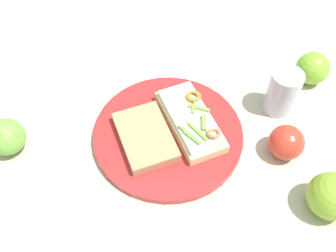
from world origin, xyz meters
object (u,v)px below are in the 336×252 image
(drinking_glass, at_px, (282,92))
(apple_0, at_px, (6,137))
(bread_slice_side, at_px, (145,137))
(apple_2, at_px, (331,196))
(apple_1, at_px, (286,142))
(sandwich, at_px, (191,119))
(plate, at_px, (168,134))
(apple_3, at_px, (312,68))

(drinking_glass, bearing_deg, apple_0, 103.69)
(bread_slice_side, height_order, apple_2, apple_2)
(apple_2, distance_m, drinking_glass, 0.23)
(apple_0, bearing_deg, apple_1, -88.23)
(apple_0, xyz_separation_m, apple_2, (-0.10, -0.60, 0.01))
(bread_slice_side, distance_m, drinking_glass, 0.30)
(apple_0, bearing_deg, apple_2, -99.10)
(bread_slice_side, bearing_deg, sandwich, 91.54)
(apple_1, xyz_separation_m, drinking_glass, (0.12, -0.00, 0.02))
(plate, distance_m, apple_1, 0.23)
(plate, xyz_separation_m, sandwich, (0.02, -0.04, 0.02))
(plate, relative_size, apple_1, 4.38)
(drinking_glass, bearing_deg, sandwich, 109.87)
(sandwich, xyz_separation_m, apple_2, (-0.16, -0.24, 0.01))
(sandwich, distance_m, apple_1, 0.19)
(apple_1, bearing_deg, plate, 83.35)
(apple_0, bearing_deg, sandwich, -79.72)
(plate, bearing_deg, sandwich, -64.66)
(apple_0, bearing_deg, bread_slice_side, -85.23)
(drinking_glass, bearing_deg, plate, 110.96)
(apple_2, bearing_deg, plate, 64.23)
(bread_slice_side, relative_size, apple_0, 1.96)
(plate, bearing_deg, drinking_glass, -69.04)
(sandwich, distance_m, bread_slice_side, 0.10)
(apple_0, height_order, drinking_glass, drinking_glass)
(drinking_glass, bearing_deg, apple_2, -166.19)
(bread_slice_side, xyz_separation_m, drinking_glass, (0.11, -0.28, 0.02))
(sandwich, relative_size, apple_3, 2.70)
(plate, relative_size, drinking_glass, 3.02)
(apple_0, height_order, apple_1, apple_0)
(sandwich, xyz_separation_m, bread_slice_side, (-0.04, 0.09, -0.01))
(bread_slice_side, xyz_separation_m, apple_0, (-0.02, 0.27, 0.01))
(apple_1, bearing_deg, apple_2, -151.96)
(plate, relative_size, apple_2, 3.60)
(sandwich, relative_size, apple_1, 2.87)
(apple_2, xyz_separation_m, drinking_glass, (0.23, 0.06, 0.01))
(apple_0, bearing_deg, drinking_glass, -76.31)
(apple_1, xyz_separation_m, apple_3, (0.20, -0.08, 0.00))
(plate, relative_size, apple_0, 4.15)
(sandwich, bearing_deg, apple_2, 30.99)
(plate, height_order, apple_0, apple_0)
(sandwich, xyz_separation_m, apple_3, (0.15, -0.27, 0.00))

